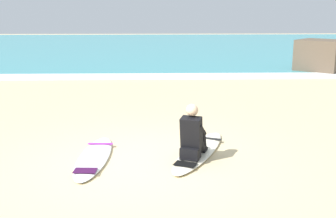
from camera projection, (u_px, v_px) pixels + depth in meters
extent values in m
plane|color=#CCB584|center=(140.00, 162.00, 7.18)|extent=(80.00, 80.00, 0.00)
cube|color=teal|center=(151.00, 46.00, 29.46)|extent=(80.00, 28.00, 0.10)
cube|color=white|center=(148.00, 76.00, 16.14)|extent=(80.00, 0.90, 0.11)
ellipsoid|color=#EFE5C6|center=(199.00, 151.00, 7.65)|extent=(1.46, 2.53, 0.07)
cube|color=black|center=(210.00, 138.00, 8.29)|extent=(0.48, 0.28, 0.01)
cube|color=black|center=(185.00, 164.00, 6.91)|extent=(0.43, 0.36, 0.01)
cube|color=black|center=(190.00, 153.00, 7.14)|extent=(0.39, 0.36, 0.20)
cylinder|color=black|center=(188.00, 141.00, 7.30)|extent=(0.29, 0.43, 0.43)
cylinder|color=black|center=(190.00, 139.00, 7.50)|extent=(0.20, 0.28, 0.42)
cube|color=black|center=(191.00, 148.00, 7.61)|extent=(0.17, 0.24, 0.05)
cylinder|color=black|center=(199.00, 142.00, 7.24)|extent=(0.29, 0.43, 0.43)
cylinder|color=black|center=(203.00, 140.00, 7.43)|extent=(0.20, 0.28, 0.42)
cube|color=black|center=(204.00, 149.00, 7.54)|extent=(0.17, 0.24, 0.05)
cube|color=black|center=(191.00, 133.00, 7.09)|extent=(0.42, 0.40, 0.57)
sphere|color=beige|center=(192.00, 110.00, 7.03)|extent=(0.21, 0.21, 0.21)
cylinder|color=black|center=(186.00, 128.00, 7.27)|extent=(0.23, 0.40, 0.31)
cylinder|color=black|center=(202.00, 130.00, 7.18)|extent=(0.23, 0.40, 0.31)
ellipsoid|color=white|center=(94.00, 157.00, 7.35)|extent=(0.63, 2.30, 0.07)
cube|color=purple|center=(100.00, 144.00, 7.96)|extent=(0.48, 0.12, 0.01)
cube|color=#351037|center=(85.00, 170.00, 6.63)|extent=(0.38, 0.26, 0.01)
cube|color=brown|center=(320.00, 56.00, 17.34)|extent=(2.34, 2.33, 1.36)
cube|color=brown|center=(316.00, 62.00, 18.33)|extent=(0.99, 0.95, 0.64)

